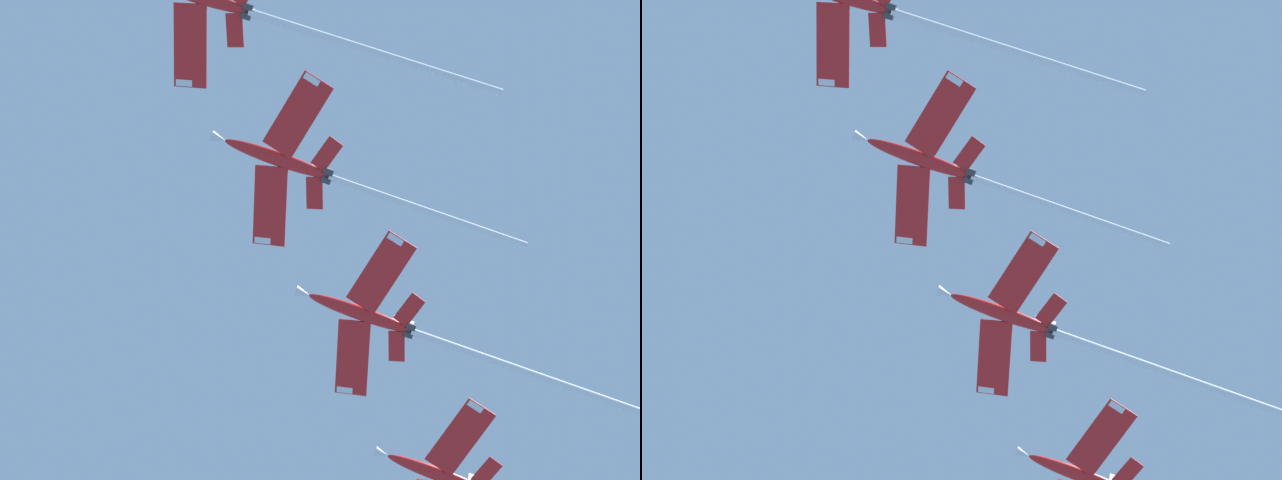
% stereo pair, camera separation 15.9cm
% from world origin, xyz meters
% --- Properties ---
extents(jet_lead, '(19.82, 40.15, 8.65)m').
position_xyz_m(jet_lead, '(25.68, 0.94, 128.47)').
color(jet_lead, red).
extents(jet_second, '(19.88, 34.87, 7.72)m').
position_xyz_m(jet_second, '(13.80, 13.52, 126.09)').
color(jet_second, red).
extents(jet_third, '(19.85, 38.72, 8.70)m').
position_xyz_m(jet_third, '(3.23, 31.02, 122.94)').
color(jet_third, red).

